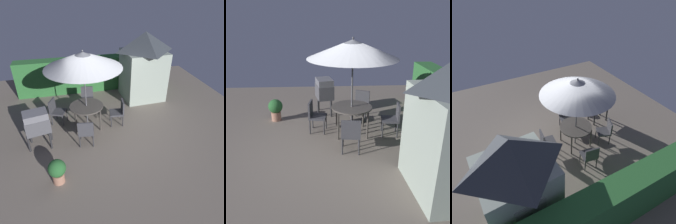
% 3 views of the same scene
% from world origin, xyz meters
% --- Properties ---
extents(ground_plane, '(11.00, 11.00, 0.00)m').
position_xyz_m(ground_plane, '(0.00, 0.00, 0.00)').
color(ground_plane, '#6B6056').
extents(patio_table, '(1.12, 1.12, 0.80)m').
position_xyz_m(patio_table, '(-0.65, 0.62, 0.73)').
color(patio_table, '#47423D').
rests_on(patio_table, ground).
extents(patio_umbrella, '(2.38, 2.38, 2.65)m').
position_xyz_m(patio_umbrella, '(-0.65, 0.62, 2.35)').
color(patio_umbrella, '#4C4C51').
rests_on(patio_umbrella, ground).
extents(bbq_grill, '(0.79, 0.64, 1.20)m').
position_xyz_m(bbq_grill, '(-2.18, -0.12, 0.85)').
color(bbq_grill, '#47474C').
rests_on(bbq_grill, ground).
extents(chair_near_shed, '(0.53, 0.53, 0.90)m').
position_xyz_m(chair_near_shed, '(-0.81, -0.40, 0.52)').
color(chair_near_shed, '#38383D').
rests_on(chair_near_shed, ground).
extents(chair_far_side, '(0.52, 0.51, 0.90)m').
position_xyz_m(chair_far_side, '(0.44, 0.50, 0.52)').
color(chair_far_side, '#38383D').
rests_on(chair_far_side, ground).
extents(chair_toward_hedge, '(0.52, 0.53, 0.90)m').
position_xyz_m(chair_toward_hedge, '(-0.49, 1.76, 0.52)').
color(chair_toward_hedge, '#38383D').
rests_on(chair_toward_hedge, ground).
extents(chair_toward_house, '(0.61, 0.60, 0.90)m').
position_xyz_m(chair_toward_house, '(-1.68, 1.05, 0.52)').
color(chair_toward_house, '#38383D').
rests_on(chair_toward_house, ground).
extents(potted_plant_by_shed, '(0.44, 0.44, 0.69)m').
position_xyz_m(potted_plant_by_shed, '(-1.69, -1.66, 0.40)').
color(potted_plant_by_shed, '#936651').
rests_on(potted_plant_by_shed, ground).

